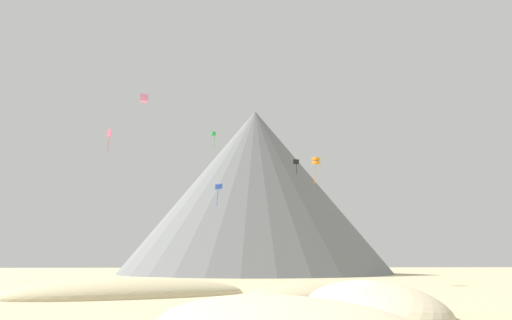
# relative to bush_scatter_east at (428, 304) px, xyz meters

# --- Properties ---
(ground_plane) EXTENTS (400.00, 400.00, 0.00)m
(ground_plane) POSITION_rel_bush_scatter_east_xyz_m (-6.77, -2.04, -0.45)
(ground_plane) COLOR #CCBA8E
(dune_foreground_left) EXTENTS (17.52, 20.07, 1.89)m
(dune_foreground_left) POSITION_rel_bush_scatter_east_xyz_m (-6.01, 17.73, -0.45)
(dune_foreground_left) COLOR #CCBA8E
(dune_foreground_left) RESTS_ON ground_plane
(dune_foreground_right) EXTENTS (26.57, 18.54, 3.65)m
(dune_foreground_right) POSITION_rel_bush_scatter_east_xyz_m (-23.94, 15.48, -0.45)
(dune_foreground_right) COLOR beige
(dune_foreground_right) RESTS_ON ground_plane
(dune_midground) EXTENTS (9.28, 18.63, 4.28)m
(dune_midground) POSITION_rel_bush_scatter_east_xyz_m (-4.68, -1.05, -0.45)
(dune_midground) COLOR beige
(dune_midground) RESTS_ON ground_plane
(bush_scatter_east) EXTENTS (3.11, 3.11, 0.90)m
(bush_scatter_east) POSITION_rel_bush_scatter_east_xyz_m (0.00, 0.00, 0.00)
(bush_scatter_east) COLOR #668C4C
(bush_scatter_east) RESTS_ON ground_plane
(bush_near_right) EXTENTS (2.02, 2.02, 0.50)m
(bush_near_right) POSITION_rel_bush_scatter_east_xyz_m (-18.91, 21.03, -0.20)
(bush_near_right) COLOR #386633
(bush_near_right) RESTS_ON ground_plane
(bush_far_right) EXTENTS (1.97, 1.97, 0.47)m
(bush_far_right) POSITION_rel_bush_scatter_east_xyz_m (-7.74, 21.40, -0.21)
(bush_far_right) COLOR #386633
(bush_far_right) RESTS_ON ground_plane
(rock_massif) EXTENTS (94.46, 94.46, 46.69)m
(rock_massif) POSITION_rel_bush_scatter_east_xyz_m (-5.84, 94.51, 21.16)
(rock_massif) COLOR slate
(rock_massif) RESTS_ON ground_plane
(kite_green_high) EXTENTS (1.02, 1.02, 3.38)m
(kite_green_high) POSITION_rel_bush_scatter_east_xyz_m (-16.58, 52.94, 27.16)
(kite_green_high) COLOR green
(kite_pink_high) EXTENTS (1.60, 1.58, 1.34)m
(kite_pink_high) POSITION_rel_bush_scatter_east_xyz_m (-29.39, 48.17, 32.42)
(kite_pink_high) COLOR pink
(kite_black_mid) EXTENTS (0.90, 0.36, 2.41)m
(kite_black_mid) POSITION_rel_bush_scatter_east_xyz_m (-3.59, 33.78, 17.45)
(kite_black_mid) COLOR black
(kite_orange_mid) EXTENTS (1.37, 1.38, 4.37)m
(kite_orange_mid) POSITION_rel_bush_scatter_east_xyz_m (0.44, 38.23, 18.84)
(kite_orange_mid) COLOR orange
(kite_rainbow_mid) EXTENTS (0.74, 0.74, 2.85)m
(kite_rainbow_mid) POSITION_rel_bush_scatter_east_xyz_m (-27.55, 17.17, 16.70)
(kite_rainbow_mid) COLOR #E5668C
(kite_blue_mid) EXTENTS (1.14, 1.17, 3.49)m
(kite_blue_mid) POSITION_rel_bush_scatter_east_xyz_m (-15.27, 35.55, 13.98)
(kite_blue_mid) COLOR blue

